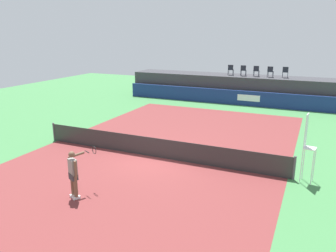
# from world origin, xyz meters

# --- Properties ---
(ground_plane) EXTENTS (48.00, 48.00, 0.00)m
(ground_plane) POSITION_xyz_m (0.00, 3.00, 0.00)
(ground_plane) COLOR #3D7A42
(court_inner) EXTENTS (12.00, 22.00, 0.00)m
(court_inner) POSITION_xyz_m (0.00, 0.00, 0.00)
(court_inner) COLOR maroon
(court_inner) RESTS_ON ground
(sponsor_wall) EXTENTS (18.00, 0.22, 1.20)m
(sponsor_wall) POSITION_xyz_m (0.01, 13.50, 0.60)
(sponsor_wall) COLOR navy
(sponsor_wall) RESTS_ON ground
(spectator_platform) EXTENTS (18.00, 2.80, 2.20)m
(spectator_platform) POSITION_xyz_m (0.00, 15.30, 1.10)
(spectator_platform) COLOR #38383D
(spectator_platform) RESTS_ON ground
(spectator_chair_far_left) EXTENTS (0.46, 0.46, 0.89)m
(spectator_chair_far_left) POSITION_xyz_m (-0.26, 15.16, 2.69)
(spectator_chair_far_left) COLOR #1E232D
(spectator_chair_far_left) RESTS_ON spectator_platform
(spectator_chair_left) EXTENTS (0.47, 0.47, 0.89)m
(spectator_chair_left) POSITION_xyz_m (0.84, 15.10, 2.69)
(spectator_chair_left) COLOR #1E232D
(spectator_chair_left) RESTS_ON spectator_platform
(spectator_chair_center) EXTENTS (0.45, 0.45, 0.89)m
(spectator_chair_center) POSITION_xyz_m (1.91, 15.12, 2.69)
(spectator_chair_center) COLOR #1E232D
(spectator_chair_center) RESTS_ON spectator_platform
(spectator_chair_right) EXTENTS (0.46, 0.46, 0.89)m
(spectator_chair_right) POSITION_xyz_m (3.06, 15.04, 2.69)
(spectator_chair_right) COLOR #1E232D
(spectator_chair_right) RESTS_ON spectator_platform
(spectator_chair_far_right) EXTENTS (0.47, 0.47, 0.89)m
(spectator_chair_far_right) POSITION_xyz_m (4.20, 15.23, 2.69)
(spectator_chair_far_right) COLOR #1E232D
(spectator_chair_far_right) RESTS_ON spectator_platform
(umpire_chair) EXTENTS (0.50, 0.50, 2.76)m
(umpire_chair) POSITION_xyz_m (6.57, 0.02, 1.59)
(umpire_chair) COLOR white
(umpire_chair) RESTS_ON ground
(tennis_net) EXTENTS (12.40, 0.02, 0.95)m
(tennis_net) POSITION_xyz_m (0.00, 0.00, 0.47)
(tennis_net) COLOR #2D2D2D
(tennis_net) RESTS_ON ground
(net_post_near) EXTENTS (0.10, 0.10, 1.00)m
(net_post_near) POSITION_xyz_m (-6.20, 0.00, 0.50)
(net_post_near) COLOR #4C4C51
(net_post_near) RESTS_ON ground
(net_post_far) EXTENTS (0.10, 0.10, 1.00)m
(net_post_far) POSITION_xyz_m (6.20, 0.00, 0.50)
(net_post_far) COLOR #4C4C51
(net_post_far) RESTS_ON ground
(tennis_player) EXTENTS (0.63, 1.26, 1.77)m
(tennis_player) POSITION_xyz_m (-0.83, -4.83, 0.96)
(tennis_player) COLOR white
(tennis_player) RESTS_ON court_inner
(tennis_ball) EXTENTS (0.07, 0.07, 0.07)m
(tennis_ball) POSITION_xyz_m (1.50, 1.40, 0.04)
(tennis_ball) COLOR #D8EA33
(tennis_ball) RESTS_ON court_inner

